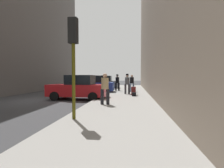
% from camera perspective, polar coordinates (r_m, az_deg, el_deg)
% --- Properties ---
extents(ground_plane, '(120.00, 120.00, 0.00)m').
position_cam_1_polar(ground_plane, '(13.31, -23.09, -5.01)').
color(ground_plane, '#38383A').
extents(sidewalk, '(4.00, 40.00, 0.15)m').
position_cam_1_polar(sidewalk, '(11.57, 3.77, -5.55)').
color(sidewalk, gray).
rests_on(sidewalk, ground_plane).
extents(parked_red_hatchback, '(4.25, 2.15, 1.79)m').
position_cam_1_polar(parked_red_hatchback, '(13.01, -10.91, -1.27)').
color(parked_red_hatchback, '#B2191E').
rests_on(parked_red_hatchback, ground_plane).
extents(parked_blue_sedan, '(4.23, 2.12, 1.79)m').
position_cam_1_polar(parked_blue_sedan, '(17.83, -6.02, -0.25)').
color(parked_blue_sedan, navy).
rests_on(parked_blue_sedan, ground_plane).
extents(parked_gray_coupe, '(4.22, 2.10, 1.79)m').
position_cam_1_polar(parked_gray_coupe, '(23.49, -2.89, 0.41)').
color(parked_gray_coupe, slate).
rests_on(parked_gray_coupe, ground_plane).
extents(fire_hydrant, '(0.42, 0.22, 0.70)m').
position_cam_1_polar(fire_hydrant, '(17.83, -0.14, -1.37)').
color(fire_hydrant, red).
rests_on(fire_hydrant, sidewalk).
extents(traffic_light, '(0.32, 0.32, 3.60)m').
position_cam_1_polar(traffic_light, '(6.48, -12.51, 11.94)').
color(traffic_light, '#514C0F').
rests_on(traffic_light, sidewalk).
extents(pedestrian_with_beanie, '(0.51, 0.42, 1.78)m').
position_cam_1_polar(pedestrian_with_beanie, '(15.43, 5.00, 0.41)').
color(pedestrian_with_beanie, '#333338').
rests_on(pedestrian_with_beanie, sidewalk).
extents(pedestrian_with_fedora, '(0.52, 0.46, 1.78)m').
position_cam_1_polar(pedestrian_with_fedora, '(19.09, 1.76, 0.80)').
color(pedestrian_with_fedora, black).
rests_on(pedestrian_with_fedora, sidewalk).
extents(pedestrian_in_jeans, '(0.52, 0.46, 1.71)m').
position_cam_1_polar(pedestrian_in_jeans, '(17.90, 6.51, 0.58)').
color(pedestrian_in_jeans, '#728CB2').
rests_on(pedestrian_in_jeans, sidewalk).
extents(pedestrian_in_tan_coat, '(0.50, 0.40, 1.71)m').
position_cam_1_polar(pedestrian_in_tan_coat, '(9.57, -2.31, -1.02)').
color(pedestrian_in_tan_coat, black).
rests_on(pedestrian_in_tan_coat, sidewalk).
extents(rolling_suitcase, '(0.39, 0.58, 1.04)m').
position_cam_1_polar(rolling_suitcase, '(14.71, 7.06, -2.22)').
color(rolling_suitcase, '#591414').
rests_on(rolling_suitcase, sidewalk).
extents(duffel_bag, '(0.32, 0.44, 0.28)m').
position_cam_1_polar(duffel_bag, '(13.90, 7.20, -3.33)').
color(duffel_bag, black).
rests_on(duffel_bag, sidewalk).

